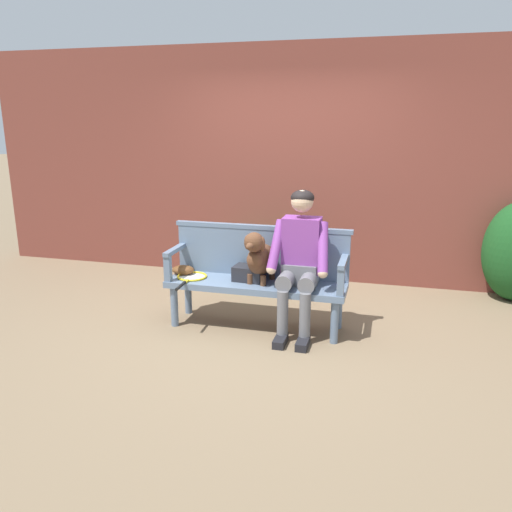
% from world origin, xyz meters
% --- Properties ---
extents(ground_plane, '(40.00, 40.00, 0.00)m').
position_xyz_m(ground_plane, '(0.00, 0.00, 0.00)').
color(ground_plane, '#7A664C').
extents(brick_garden_fence, '(8.00, 0.30, 2.78)m').
position_xyz_m(brick_garden_fence, '(0.00, 1.79, 1.39)').
color(brick_garden_fence, brown).
rests_on(brick_garden_fence, ground).
extents(hedge_bush_mid_left, '(0.97, 0.91, 0.59)m').
position_xyz_m(hedge_bush_mid_left, '(-0.28, 1.41, 0.29)').
color(hedge_bush_mid_left, '#337538').
rests_on(hedge_bush_mid_left, ground).
extents(garden_bench, '(1.69, 0.47, 0.45)m').
position_xyz_m(garden_bench, '(0.00, 0.00, 0.39)').
color(garden_bench, slate).
rests_on(garden_bench, ground).
extents(bench_backrest, '(1.73, 0.06, 0.50)m').
position_xyz_m(bench_backrest, '(0.00, 0.20, 0.71)').
color(bench_backrest, slate).
rests_on(bench_backrest, garden_bench).
extents(bench_armrest_left_end, '(0.06, 0.47, 0.28)m').
position_xyz_m(bench_armrest_left_end, '(-0.80, -0.08, 0.65)').
color(bench_armrest_left_end, slate).
rests_on(bench_armrest_left_end, garden_bench).
extents(bench_armrest_right_end, '(0.06, 0.47, 0.28)m').
position_xyz_m(bench_armrest_right_end, '(0.80, -0.08, 0.65)').
color(bench_armrest_right_end, slate).
rests_on(bench_armrest_right_end, garden_bench).
extents(person_seated, '(0.56, 0.63, 1.32)m').
position_xyz_m(person_seated, '(0.41, -0.01, 0.73)').
color(person_seated, black).
rests_on(person_seated, ground).
extents(dog_on_bench, '(0.29, 0.51, 0.50)m').
position_xyz_m(dog_on_bench, '(0.04, -0.02, 0.71)').
color(dog_on_bench, brown).
rests_on(dog_on_bench, garden_bench).
extents(tennis_racket, '(0.30, 0.57, 0.03)m').
position_xyz_m(tennis_racket, '(-0.63, -0.05, 0.46)').
color(tennis_racket, yellow).
rests_on(tennis_racket, garden_bench).
extents(baseball_glove, '(0.23, 0.18, 0.09)m').
position_xyz_m(baseball_glove, '(-0.75, 0.04, 0.50)').
color(baseball_glove, brown).
rests_on(baseball_glove, garden_bench).
extents(sports_bag, '(0.29, 0.22, 0.14)m').
position_xyz_m(sports_bag, '(-0.08, 0.02, 0.52)').
color(sports_bag, '#232328').
rests_on(sports_bag, garden_bench).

